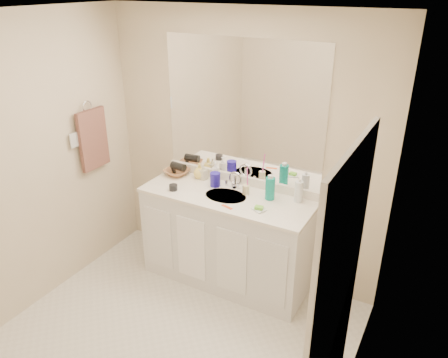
% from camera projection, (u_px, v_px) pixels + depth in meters
% --- Properties ---
extents(floor, '(2.60, 2.60, 0.00)m').
position_uv_depth(floor, '(162.00, 351.00, 3.32)').
color(floor, silver).
rests_on(floor, ground).
extents(ceiling, '(2.60, 2.60, 0.02)m').
position_uv_depth(ceiling, '(135.00, 15.00, 2.32)').
color(ceiling, white).
rests_on(ceiling, wall_back).
extents(wall_back, '(2.60, 0.02, 2.40)m').
position_uv_depth(wall_back, '(242.00, 150.00, 3.85)').
color(wall_back, beige).
rests_on(wall_back, floor).
extents(wall_left, '(0.02, 2.60, 2.40)m').
position_uv_depth(wall_left, '(17.00, 174.00, 3.39)').
color(wall_left, beige).
rests_on(wall_left, floor).
extents(wall_right, '(0.02, 2.60, 2.40)m').
position_uv_depth(wall_right, '(353.00, 273.00, 2.25)').
color(wall_right, beige).
rests_on(wall_right, floor).
extents(vanity_cabinet, '(1.50, 0.55, 0.85)m').
position_uv_depth(vanity_cabinet, '(227.00, 240.00, 3.96)').
color(vanity_cabinet, silver).
rests_on(vanity_cabinet, floor).
extents(countertop, '(1.52, 0.57, 0.03)m').
position_uv_depth(countertop, '(227.00, 196.00, 3.77)').
color(countertop, white).
rests_on(countertop, vanity_cabinet).
extents(backsplash, '(1.52, 0.03, 0.08)m').
position_uv_depth(backsplash, '(241.00, 180.00, 3.96)').
color(backsplash, white).
rests_on(backsplash, countertop).
extents(sink_basin, '(0.37, 0.37, 0.02)m').
position_uv_depth(sink_basin, '(226.00, 197.00, 3.76)').
color(sink_basin, beige).
rests_on(sink_basin, countertop).
extents(faucet, '(0.02, 0.02, 0.11)m').
position_uv_depth(faucet, '(235.00, 182.00, 3.87)').
color(faucet, silver).
rests_on(faucet, countertop).
extents(mirror, '(1.48, 0.01, 1.20)m').
position_uv_depth(mirror, '(242.00, 111.00, 3.70)').
color(mirror, white).
rests_on(mirror, wall_back).
extents(blue_mug, '(0.11, 0.11, 0.13)m').
position_uv_depth(blue_mug, '(215.00, 179.00, 3.90)').
color(blue_mug, '#2317A3').
rests_on(blue_mug, countertop).
extents(tan_cup, '(0.08, 0.08, 0.08)m').
position_uv_depth(tan_cup, '(246.00, 189.00, 3.77)').
color(tan_cup, beige).
rests_on(tan_cup, countertop).
extents(toothbrush, '(0.02, 0.04, 0.21)m').
position_uv_depth(toothbrush, '(247.00, 178.00, 3.72)').
color(toothbrush, '#FF43B6').
rests_on(toothbrush, tan_cup).
extents(mouthwash_bottle, '(0.10, 0.10, 0.19)m').
position_uv_depth(mouthwash_bottle, '(270.00, 188.00, 3.66)').
color(mouthwash_bottle, '#0B8D7F').
rests_on(mouthwash_bottle, countertop).
extents(clear_pump_bottle, '(0.07, 0.07, 0.18)m').
position_uv_depth(clear_pump_bottle, '(299.00, 192.00, 3.62)').
color(clear_pump_bottle, white).
rests_on(clear_pump_bottle, countertop).
extents(soap_dish, '(0.13, 0.12, 0.01)m').
position_uv_depth(soap_dish, '(259.00, 210.00, 3.51)').
color(soap_dish, white).
rests_on(soap_dish, countertop).
extents(green_soap, '(0.07, 0.05, 0.02)m').
position_uv_depth(green_soap, '(259.00, 208.00, 3.50)').
color(green_soap, '#6BC830').
rests_on(green_soap, soap_dish).
extents(orange_comb, '(0.11, 0.05, 0.00)m').
position_uv_depth(orange_comb, '(227.00, 207.00, 3.56)').
color(orange_comb, '#FC511A').
rests_on(orange_comb, countertop).
extents(dark_jar, '(0.08, 0.08, 0.05)m').
position_uv_depth(dark_jar, '(173.00, 187.00, 3.84)').
color(dark_jar, black).
rests_on(dark_jar, countertop).
extents(soap_bottle_white, '(0.09, 0.09, 0.19)m').
position_uv_depth(soap_bottle_white, '(215.00, 172.00, 3.98)').
color(soap_bottle_white, white).
rests_on(soap_bottle_white, countertop).
extents(soap_bottle_cream, '(0.08, 0.08, 0.15)m').
position_uv_depth(soap_bottle_cream, '(203.00, 172.00, 4.03)').
color(soap_bottle_cream, beige).
rests_on(soap_bottle_cream, countertop).
extents(soap_bottle_yellow, '(0.15, 0.15, 0.15)m').
position_uv_depth(soap_bottle_yellow, '(200.00, 171.00, 4.05)').
color(soap_bottle_yellow, '#F4D75E').
rests_on(soap_bottle_yellow, countertop).
extents(wicker_basket, '(0.26, 0.26, 0.06)m').
position_uv_depth(wicker_basket, '(177.00, 172.00, 4.14)').
color(wicker_basket, '#99633D').
rests_on(wicker_basket, countertop).
extents(hair_dryer, '(0.15, 0.09, 0.07)m').
position_uv_depth(hair_dryer, '(178.00, 166.00, 4.11)').
color(hair_dryer, black).
rests_on(hair_dryer, wicker_basket).
extents(towel_ring, '(0.01, 0.11, 0.11)m').
position_uv_depth(towel_ring, '(87.00, 107.00, 3.85)').
color(towel_ring, silver).
rests_on(towel_ring, wall_left).
extents(hand_towel, '(0.04, 0.32, 0.55)m').
position_uv_depth(hand_towel, '(93.00, 139.00, 3.96)').
color(hand_towel, '#4F302A').
rests_on(hand_towel, towel_ring).
extents(switch_plate, '(0.01, 0.08, 0.13)m').
position_uv_depth(switch_plate, '(74.00, 140.00, 3.79)').
color(switch_plate, silver).
rests_on(switch_plate, wall_left).
extents(door, '(0.02, 0.82, 2.00)m').
position_uv_depth(door, '(330.00, 339.00, 2.10)').
color(door, silver).
rests_on(door, floor).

